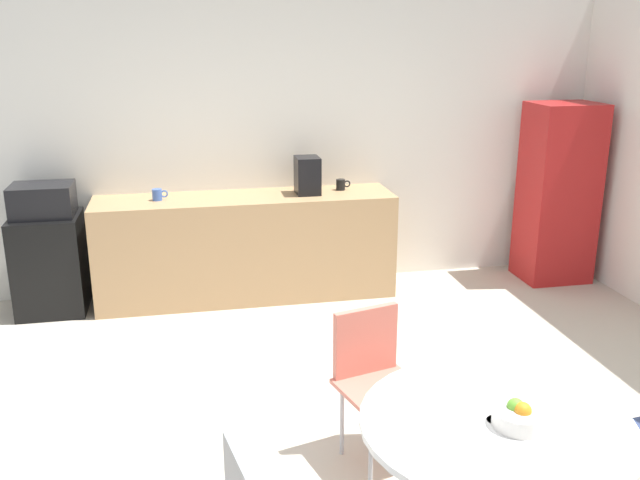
# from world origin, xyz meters

# --- Properties ---
(ground_plane) EXTENTS (6.00, 6.00, 0.00)m
(ground_plane) POSITION_xyz_m (0.00, 0.00, 0.00)
(ground_plane) COLOR beige
(wall_back) EXTENTS (6.00, 0.10, 2.60)m
(wall_back) POSITION_xyz_m (0.00, 3.00, 1.30)
(wall_back) COLOR white
(wall_back) RESTS_ON ground_plane
(counter_block) EXTENTS (2.54, 0.60, 0.90)m
(counter_block) POSITION_xyz_m (-0.31, 2.65, 0.45)
(counter_block) COLOR tan
(counter_block) RESTS_ON ground_plane
(mini_fridge) EXTENTS (0.54, 0.54, 0.82)m
(mini_fridge) POSITION_xyz_m (-1.93, 2.65, 0.41)
(mini_fridge) COLOR black
(mini_fridge) RESTS_ON ground_plane
(microwave) EXTENTS (0.48, 0.38, 0.26)m
(microwave) POSITION_xyz_m (-1.93, 2.65, 0.95)
(microwave) COLOR black
(microwave) RESTS_ON mini_fridge
(locker_cabinet) EXTENTS (0.60, 0.50, 1.64)m
(locker_cabinet) POSITION_xyz_m (2.55, 2.55, 0.82)
(locker_cabinet) COLOR #B21E1E
(locker_cabinet) RESTS_ON ground_plane
(round_table) EXTENTS (1.12, 1.12, 0.74)m
(round_table) POSITION_xyz_m (0.38, -0.81, 0.61)
(round_table) COLOR silver
(round_table) RESTS_ON ground_plane
(chair_coral) EXTENTS (0.51, 0.51, 0.83)m
(chair_coral) POSITION_xyz_m (0.13, 0.14, 0.52)
(chair_coral) COLOR silver
(chair_coral) RESTS_ON ground_plane
(fruit_bowl) EXTENTS (0.22, 0.22, 0.11)m
(fruit_bowl) POSITION_xyz_m (0.44, -0.86, 0.78)
(fruit_bowl) COLOR silver
(fruit_bowl) RESTS_ON round_table
(mug_white) EXTENTS (0.13, 0.08, 0.09)m
(mug_white) POSITION_xyz_m (-1.03, 2.66, 0.95)
(mug_white) COLOR #3F66BF
(mug_white) RESTS_ON counter_block
(mug_green) EXTENTS (0.13, 0.08, 0.09)m
(mug_green) POSITION_xyz_m (0.55, 2.73, 0.95)
(mug_green) COLOR black
(mug_green) RESTS_ON counter_block
(coffee_maker) EXTENTS (0.20, 0.24, 0.32)m
(coffee_maker) POSITION_xyz_m (0.23, 2.65, 1.06)
(coffee_maker) COLOR black
(coffee_maker) RESTS_ON counter_block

